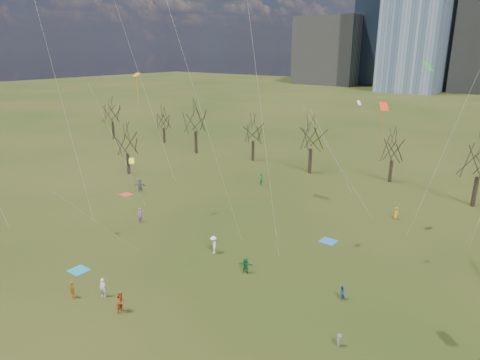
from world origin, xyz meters
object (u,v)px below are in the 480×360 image
Objects in this scene: person_4 at (72,290)px; blanket_teal at (79,270)px; person_1 at (103,288)px; person_2 at (121,302)px; blanket_navy at (328,241)px; blanket_crimson at (126,195)px.

blanket_teal is at bearing -22.43° from person_4.
person_1 is 0.94× the size of person_2.
blanket_navy is 1.12× the size of person_4.
blanket_navy is (15.45, 19.38, 0.00)m from blanket_teal.
blanket_navy is at bearing -102.28° from person_4.
blanket_crimson is 28.29m from person_2.
blanket_crimson is 0.92× the size of person_2.
person_4 is (-11.82, -22.23, 0.70)m from blanket_navy.
blanket_navy is 29.19m from blanket_crimson.
blanket_teal is 0.98× the size of person_1.
person_4 is at bearing -154.49° from person_1.
person_2 is at bearing -11.30° from blanket_teal.
person_4 is at bearing -47.93° from blanket_crimson.
blanket_teal is at bearing 70.74° from person_2.
blanket_navy is 22.93m from person_1.
person_1 reaches higher than blanket_navy.
person_2 is at bearing -24.29° from person_1.
person_2 reaches higher than blanket_navy.
person_1 reaches higher than blanket_teal.
person_4 is at bearing 96.12° from person_2.
person_2 is (-7.10, -21.05, 0.86)m from blanket_navy.
blanket_crimson is at bearing 121.49° from person_1.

